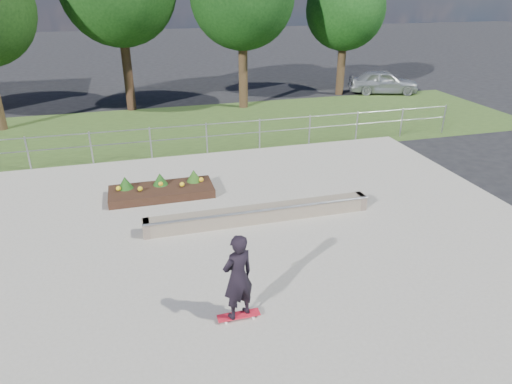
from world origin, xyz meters
TOP-DOWN VIEW (x-y plane):
  - ground at (0.00, 0.00)m, footprint 120.00×120.00m
  - grass_verge at (0.00, 11.00)m, footprint 30.00×8.00m
  - concrete_slab at (0.00, 0.00)m, footprint 15.00×15.00m
  - fence at (0.00, 7.50)m, footprint 20.06×0.06m
  - tree_far_right at (9.00, 15.50)m, footprint 4.20×4.20m
  - grind_ledge at (0.42, 1.91)m, footprint 6.00×0.44m
  - planter_bed at (-1.93, 4.24)m, footprint 3.00×1.20m
  - skateboarder at (-1.02, -1.69)m, footprint 0.80×0.60m
  - parked_car at (11.48, 15.05)m, footprint 4.15×2.63m

SIDE VIEW (x-z plane):
  - ground at x=0.00m, z-range 0.00..0.00m
  - grass_verge at x=0.00m, z-range 0.00..0.02m
  - concrete_slab at x=0.00m, z-range 0.00..0.06m
  - planter_bed at x=-1.93m, z-range -0.06..0.55m
  - grind_ledge at x=0.42m, z-range 0.05..0.48m
  - parked_car at x=11.48m, z-range 0.00..1.31m
  - fence at x=0.00m, z-range 0.17..1.37m
  - skateboarder at x=-1.02m, z-range 0.09..1.87m
  - tree_far_right at x=9.00m, z-range 1.18..7.78m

